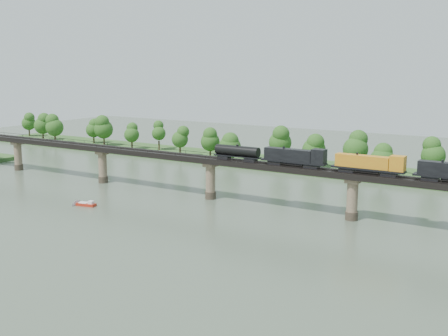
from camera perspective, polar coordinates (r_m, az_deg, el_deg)
The scene contains 7 objects.
ground at distance 130.96m, azimuth -8.64°, elevation -5.73°, with size 400.00×400.00×0.00m, color #3D4C3B.
far_bank at distance 201.19m, azimuth 7.26°, elevation 0.26°, with size 300.00×24.00×1.60m, color #284C1E.
bridge at distance 152.93m, azimuth -1.38°, elevation -1.15°, with size 236.00×30.00×11.50m.
bridge_superstructure at distance 151.77m, azimuth -1.39°, elevation 1.20°, with size 220.00×4.90×0.75m.
far_treeline at distance 199.49m, azimuth 4.63°, elevation 2.55°, with size 289.06×17.54×13.60m.
freight_train at distance 134.86m, azimuth 11.96°, elevation 0.64°, with size 68.97×2.69×4.75m.
motorboat at distance 150.58m, azimuth -13.79°, elevation -3.58°, with size 5.42×2.77×1.45m.
Camera 1 is at (82.40, -95.05, 36.44)m, focal length 45.00 mm.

